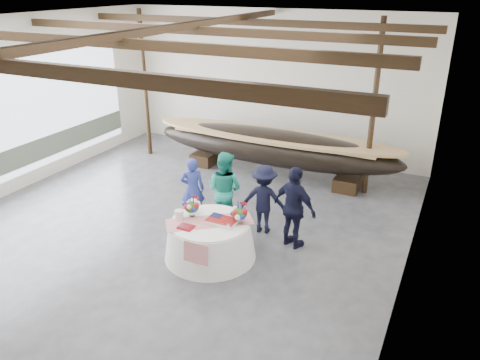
% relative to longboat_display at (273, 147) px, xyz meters
% --- Properties ---
extents(floor, '(10.00, 12.00, 0.01)m').
position_rel_longboat_display_xyz_m(floor, '(-0.81, -4.13, -0.89)').
color(floor, '#3D3D42').
rests_on(floor, ground).
extents(wall_back, '(10.00, 0.02, 4.50)m').
position_rel_longboat_display_xyz_m(wall_back, '(-0.81, 1.87, 1.36)').
color(wall_back, silver).
rests_on(wall_back, ground).
extents(wall_right, '(0.02, 12.00, 4.50)m').
position_rel_longboat_display_xyz_m(wall_right, '(4.19, -4.13, 1.36)').
color(wall_right, silver).
rests_on(wall_right, ground).
extents(ceiling, '(10.00, 12.00, 0.01)m').
position_rel_longboat_display_xyz_m(ceiling, '(-0.81, -4.13, 3.61)').
color(ceiling, white).
rests_on(ceiling, wall_back).
extents(pavilion_structure, '(9.80, 11.76, 4.50)m').
position_rel_longboat_display_xyz_m(pavilion_structure, '(-0.81, -3.40, 3.12)').
color(pavilion_structure, black).
rests_on(pavilion_structure, ground).
extents(open_bay, '(0.03, 7.00, 3.20)m').
position_rel_longboat_display_xyz_m(open_bay, '(-5.76, -3.13, 0.94)').
color(open_bay, silver).
rests_on(open_bay, ground).
extents(longboat_display, '(7.40, 1.48, 1.39)m').
position_rel_longboat_display_xyz_m(longboat_display, '(0.00, 0.00, 0.00)').
color(longboat_display, black).
rests_on(longboat_display, ground).
extents(banquet_table, '(1.87, 1.87, 0.80)m').
position_rel_longboat_display_xyz_m(banquet_table, '(0.51, -4.58, -0.49)').
color(banquet_table, white).
rests_on(banquet_table, ground).
extents(tabletop_items, '(1.71, 1.48, 0.40)m').
position_rel_longboat_display_xyz_m(tabletop_items, '(0.51, -4.47, 0.07)').
color(tabletop_items, '#B6121E').
rests_on(tabletop_items, banquet_table).
extents(guest_woman_blue, '(0.67, 0.61, 1.54)m').
position_rel_longboat_display_xyz_m(guest_woman_blue, '(-0.66, -3.30, -0.12)').
color(guest_woman_blue, navy).
rests_on(guest_woman_blue, ground).
extents(guest_woman_teal, '(0.91, 0.73, 1.79)m').
position_rel_longboat_display_xyz_m(guest_woman_teal, '(0.15, -3.24, 0.01)').
color(guest_woman_teal, '#1B8E79').
rests_on(guest_woman_teal, ground).
extents(guest_man_left, '(1.12, 0.77, 1.59)m').
position_rel_longboat_display_xyz_m(guest_man_left, '(1.07, -3.12, -0.09)').
color(guest_man_left, black).
rests_on(guest_man_left, ground).
extents(guest_man_right, '(1.14, 0.77, 1.81)m').
position_rel_longboat_display_xyz_m(guest_man_right, '(1.90, -3.44, 0.02)').
color(guest_man_right, black).
rests_on(guest_man_right, ground).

